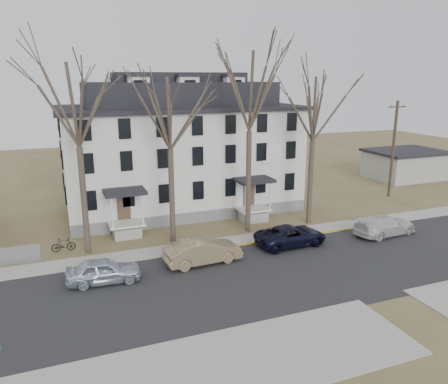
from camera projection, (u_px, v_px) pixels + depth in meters
name	position (u px, v px, depth m)	size (l,w,h in m)	color
ground	(302.00, 287.00, 24.99)	(120.00, 120.00, 0.00)	brown
main_road	(285.00, 273.00, 26.79)	(120.00, 10.00, 0.04)	#27272A
far_sidewalk	(245.00, 240.00, 32.20)	(120.00, 2.00, 0.08)	#A09F97
near_sidewalk_left	(195.00, 374.00, 17.68)	(20.00, 5.00, 0.08)	#A09F97
yellow_curb	(310.00, 236.00, 33.14)	(14.00, 0.25, 0.06)	gold
boarding_house	(181.00, 149.00, 39.10)	(20.80, 12.36, 12.05)	slate
distant_building	(405.00, 164.00, 51.71)	(8.50, 6.50, 3.35)	#A09F97
tree_far_left	(75.00, 99.00, 27.33)	(8.40, 8.40, 13.72)	#473B31
tree_mid_left	(169.00, 108.00, 29.62)	(7.80, 7.80, 12.74)	#473B31
tree_center	(250.00, 85.00, 31.35)	(9.00, 9.00, 14.70)	#473B31
tree_mid_right	(314.00, 105.00, 33.66)	(7.80, 7.80, 12.74)	#473B31
utility_pole_far	(393.00, 148.00, 42.85)	(2.00, 0.28, 9.50)	#3D3023
car_silver	(104.00, 271.00, 25.35)	(1.71, 4.26, 1.45)	#B1BDCA
car_tan	(203.00, 251.00, 27.99)	(1.75, 5.00, 1.65)	#847452
car_navy	(291.00, 236.00, 31.02)	(2.39, 5.19, 1.44)	black
car_white	(385.00, 226.00, 33.09)	(2.10, 5.17, 1.50)	silver
bicycle_left	(121.00, 230.00, 33.09)	(0.53, 1.51, 0.79)	black
bicycle_right	(63.00, 245.00, 29.93)	(0.45, 1.61, 0.96)	black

